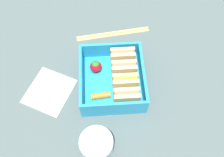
# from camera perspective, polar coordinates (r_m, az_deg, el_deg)

# --- Properties ---
(ground_plane) EXTENTS (1.20, 1.20, 0.02)m
(ground_plane) POSITION_cam_1_polar(r_m,az_deg,el_deg) (0.61, 0.00, -1.68)
(ground_plane) COLOR #4D5D5B
(bento_tray) EXTENTS (0.16, 0.15, 0.01)m
(bento_tray) POSITION_cam_1_polar(r_m,az_deg,el_deg) (0.59, 0.00, -0.98)
(bento_tray) COLOR #259BCD
(bento_tray) RESTS_ON ground_plane
(bento_rim) EXTENTS (0.16, 0.15, 0.05)m
(bento_rim) POSITION_cam_1_polar(r_m,az_deg,el_deg) (0.57, 0.00, 0.37)
(bento_rim) COLOR #259BCD
(bento_rim) RESTS_ON bento_tray
(sandwich_left) EXTENTS (0.03, 0.06, 0.05)m
(sandwich_left) POSITION_cam_1_polar(r_m,az_deg,el_deg) (0.60, 2.44, 4.92)
(sandwich_left) COLOR #DDBB7D
(sandwich_left) RESTS_ON bento_tray
(sandwich_center_left) EXTENTS (0.03, 0.06, 0.05)m
(sandwich_center_left) POSITION_cam_1_polar(r_m,az_deg,el_deg) (0.58, 2.73, 2.04)
(sandwich_center_left) COLOR #DBBA7C
(sandwich_center_left) RESTS_ON bento_tray
(sandwich_center) EXTENTS (0.03, 0.06, 0.05)m
(sandwich_center) POSITION_cam_1_polar(r_m,az_deg,el_deg) (0.56, 3.04, -1.02)
(sandwich_center) COLOR #D9C37C
(sandwich_center) RESTS_ON bento_tray
(sandwich_center_right) EXTENTS (0.03, 0.06, 0.05)m
(sandwich_center_right) POSITION_cam_1_polar(r_m,az_deg,el_deg) (0.55, 3.36, -4.27)
(sandwich_center_right) COLOR #D3BF82
(sandwich_center_right) RESTS_ON bento_tray
(strawberry_far_left) EXTENTS (0.03, 0.03, 0.03)m
(strawberry_far_left) POSITION_cam_1_polar(r_m,az_deg,el_deg) (0.59, -3.74, 2.80)
(strawberry_far_left) COLOR red
(strawberry_far_left) RESTS_ON bento_tray
(carrot_stick_far_left) EXTENTS (0.02, 0.04, 0.01)m
(carrot_stick_far_left) POSITION_cam_1_polar(r_m,az_deg,el_deg) (0.57, -2.61, -3.93)
(carrot_stick_far_left) COLOR orange
(carrot_stick_far_left) RESTS_ON bento_tray
(chopstick_pair) EXTENTS (0.04, 0.20, 0.01)m
(chopstick_pair) POSITION_cam_1_polar(r_m,az_deg,el_deg) (0.68, 0.21, 10.31)
(chopstick_pair) COLOR tan
(chopstick_pair) RESTS_ON ground_plane
(drinking_glass) EXTENTS (0.06, 0.06, 0.08)m
(drinking_glass) POSITION_cam_1_polar(r_m,az_deg,el_deg) (0.51, -3.42, -15.35)
(drinking_glass) COLOR silver
(drinking_glass) RESTS_ON ground_plane
(folded_napkin) EXTENTS (0.14, 0.13, 0.00)m
(folded_napkin) POSITION_cam_1_polar(r_m,az_deg,el_deg) (0.61, -14.16, -2.79)
(folded_napkin) COLOR silver
(folded_napkin) RESTS_ON ground_plane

